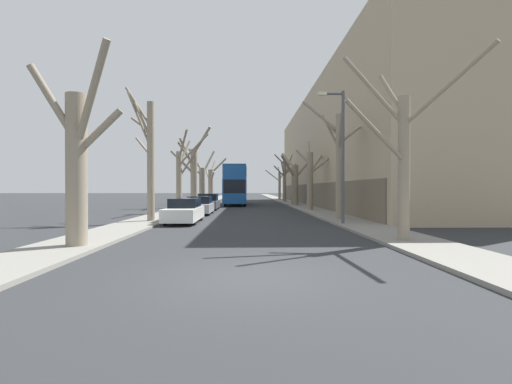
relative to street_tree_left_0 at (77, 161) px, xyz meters
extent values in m
plane|color=#2B2D30|center=(5.47, -3.63, -2.83)|extent=(300.00, 300.00, 0.00)
cube|color=gray|center=(-0.44, 46.37, -2.77)|extent=(2.46, 120.00, 0.12)
cube|color=gray|center=(11.39, 46.37, -2.77)|extent=(2.46, 120.00, 0.12)
cube|color=tan|center=(17.62, 29.48, 3.69)|extent=(10.00, 47.71, 13.05)
cube|color=#6B5E4C|center=(12.60, 29.48, -1.58)|extent=(0.12, 46.75, 2.50)
cylinder|color=gray|center=(-0.05, 0.05, -0.33)|extent=(0.65, 0.65, 5.01)
cylinder|color=gray|center=(0.69, -0.56, 1.91)|extent=(1.78, 1.52, 3.17)
cylinder|color=gray|center=(0.64, 0.09, 0.97)|extent=(1.56, 0.31, 1.57)
cylinder|color=gray|center=(-0.64, -0.16, 1.80)|extent=(1.45, 0.72, 2.38)
cylinder|color=gray|center=(-0.05, 8.64, 0.64)|extent=(0.42, 0.42, 6.94)
cylinder|color=gray|center=(-0.78, 8.91, 3.14)|extent=(1.63, 0.72, 3.39)
cylinder|color=gray|center=(-0.72, 9.48, 1.64)|extent=(1.50, 1.82, 1.38)
cylinder|color=gray|center=(-0.75, 9.14, 2.88)|extent=(1.54, 1.15, 1.12)
cylinder|color=gray|center=(-0.86, 8.96, 3.89)|extent=(1.77, 0.83, 2.49)
cylinder|color=gray|center=(-0.55, 8.77, 3.05)|extent=(1.17, 0.44, 2.23)
cylinder|color=gray|center=(0.00, 16.61, -0.35)|extent=(0.47, 0.47, 4.96)
cylinder|color=gray|center=(0.33, 17.18, 2.08)|extent=(0.87, 1.34, 2.17)
cylinder|color=gray|center=(1.13, 16.89, 2.35)|extent=(2.41, 0.75, 2.68)
cylinder|color=gray|center=(0.56, 16.85, 0.98)|extent=(1.32, 0.69, 1.99)
cylinder|color=gray|center=(0.55, 15.22, 2.51)|extent=(1.30, 2.92, 2.01)
cylinder|color=gray|center=(-0.01, 24.45, 0.20)|extent=(0.70, 0.70, 6.06)
cylinder|color=gray|center=(-1.13, 24.22, 1.81)|extent=(2.47, 0.74, 2.52)
cylinder|color=gray|center=(0.91, 23.70, 4.04)|extent=(2.13, 1.80, 2.67)
cylinder|color=gray|center=(-0.62, 23.87, 2.65)|extent=(1.55, 1.48, 3.22)
cylinder|color=gray|center=(-0.68, 23.80, 2.63)|extent=(1.65, 1.61, 2.43)
cylinder|color=gray|center=(-0.21, 32.56, -0.53)|extent=(0.77, 0.77, 4.61)
cylinder|color=gray|center=(0.48, 33.30, 2.46)|extent=(1.71, 1.82, 3.29)
cylinder|color=gray|center=(-1.02, 32.92, 1.47)|extent=(1.86, 1.02, 1.42)
cylinder|color=gray|center=(-1.06, 32.74, 2.78)|extent=(1.99, 0.68, 3.07)
cylinder|color=gray|center=(0.07, 40.29, -0.42)|extent=(0.76, 0.76, 4.82)
cylinder|color=gray|center=(1.18, 40.88, 2.59)|extent=(2.50, 1.50, 2.56)
cylinder|color=gray|center=(-0.42, 41.75, 0.94)|extent=(1.27, 3.15, 2.23)
cylinder|color=gray|center=(0.31, 41.18, 2.36)|extent=(0.80, 2.05, 2.27)
cylinder|color=gray|center=(0.35, 39.76, 0.92)|extent=(0.90, 1.36, 1.55)
cylinder|color=gray|center=(11.08, 0.93, -0.21)|extent=(0.41, 0.41, 5.25)
cylinder|color=gray|center=(10.83, 1.37, 2.59)|extent=(0.68, 1.07, 1.73)
cylinder|color=gray|center=(9.80, 0.16, 1.00)|extent=(2.69, 1.69, 1.89)
cylinder|color=gray|center=(11.86, -0.33, 2.38)|extent=(1.72, 2.65, 2.08)
cylinder|color=gray|center=(10.05, 1.09, 2.65)|extent=(2.19, 0.50, 2.60)
cylinder|color=gray|center=(11.07, 9.39, 0.40)|extent=(0.43, 0.43, 6.47)
cylinder|color=gray|center=(10.70, 10.06, 2.65)|extent=(0.92, 1.52, 2.39)
cylinder|color=gray|center=(11.80, 9.73, 2.42)|extent=(1.61, 0.86, 1.22)
cylinder|color=gray|center=(10.86, 8.22, 2.78)|extent=(0.58, 2.49, 2.69)
cylinder|color=gray|center=(10.04, 9.89, 3.59)|extent=(2.22, 1.18, 2.16)
cylinder|color=gray|center=(10.69, 10.11, 3.01)|extent=(0.92, 1.60, 1.59)
cylinder|color=gray|center=(11.05, 18.89, -0.25)|extent=(0.54, 0.54, 5.17)
cylinder|color=gray|center=(11.97, 18.65, 1.23)|extent=(2.00, 0.69, 1.68)
cylinder|color=gray|center=(10.52, 19.27, 1.92)|extent=(1.28, 0.99, 1.49)
cylinder|color=gray|center=(11.22, 20.17, 2.38)|extent=(0.54, 2.71, 2.56)
cylinder|color=gray|center=(11.91, 20.21, 1.52)|extent=(1.94, 2.84, 2.07)
cylinder|color=gray|center=(10.99, 27.89, -0.51)|extent=(0.79, 0.79, 4.64)
cylinder|color=gray|center=(10.40, 29.06, 2.39)|extent=(1.50, 2.60, 2.13)
cylinder|color=gray|center=(12.02, 28.45, 1.49)|extent=(2.38, 1.44, 2.63)
cylinder|color=gray|center=(10.14, 26.92, 1.54)|extent=(2.03, 2.28, 2.59)
cylinder|color=gray|center=(10.95, 38.25, 0.17)|extent=(0.52, 0.52, 6.00)
cylinder|color=gray|center=(10.65, 37.70, 1.89)|extent=(0.83, 1.33, 2.50)
cylinder|color=gray|center=(12.01, 38.23, 2.13)|extent=(2.25, 0.22, 2.21)
cylinder|color=gray|center=(10.14, 37.62, 1.61)|extent=(1.81, 1.48, 1.63)
cylinder|color=gray|center=(10.18, 37.64, 3.29)|extent=(1.73, 1.42, 1.47)
cylinder|color=gray|center=(11.39, 37.42, 2.26)|extent=(1.11, 1.88, 3.33)
cylinder|color=gray|center=(11.13, 47.51, -0.43)|extent=(0.43, 0.43, 4.82)
cylinder|color=gray|center=(11.84, 48.19, 1.93)|extent=(1.62, 1.54, 2.92)
cylinder|color=gray|center=(11.10, 48.46, 2.36)|extent=(0.20, 1.99, 1.38)
cylinder|color=gray|center=(9.91, 47.23, 1.37)|extent=(2.56, 0.73, 1.94)
cube|color=#19519E|center=(4.16, 30.61, -1.15)|extent=(2.56, 11.46, 2.66)
cube|color=#19519E|center=(4.16, 30.61, 0.92)|extent=(2.51, 11.23, 1.48)
cube|color=navy|center=(4.16, 30.61, 1.72)|extent=(2.51, 11.23, 0.12)
cube|color=black|center=(4.16, 30.61, -0.63)|extent=(2.59, 10.09, 1.38)
cube|color=black|center=(4.16, 30.61, 0.99)|extent=(2.59, 10.09, 1.13)
cube|color=black|center=(4.16, 24.90, -0.63)|extent=(2.30, 0.06, 1.45)
cylinder|color=black|center=(3.05, 27.17, -2.35)|extent=(0.30, 0.97, 0.97)
cylinder|color=black|center=(5.26, 27.17, -2.35)|extent=(0.30, 0.97, 0.97)
cylinder|color=black|center=(3.05, 33.82, -2.35)|extent=(0.30, 0.97, 0.97)
cylinder|color=black|center=(5.26, 33.82, -2.35)|extent=(0.30, 0.97, 0.97)
cube|color=silver|center=(1.87, 8.56, -2.31)|extent=(1.73, 4.59, 0.69)
cube|color=black|center=(1.87, 8.84, -1.70)|extent=(1.53, 2.39, 0.53)
cylinder|color=black|center=(1.11, 7.18, -2.51)|extent=(0.20, 0.64, 0.64)
cylinder|color=black|center=(2.63, 7.18, -2.51)|extent=(0.20, 0.64, 0.64)
cylinder|color=black|center=(1.11, 9.94, -2.51)|extent=(0.20, 0.64, 0.64)
cylinder|color=black|center=(2.63, 9.94, -2.51)|extent=(0.20, 0.64, 0.64)
cube|color=#9EA3AD|center=(1.87, 14.94, -2.33)|extent=(1.87, 4.03, 0.64)
cube|color=black|center=(1.87, 15.18, -1.73)|extent=(1.64, 2.10, 0.56)
cylinder|color=black|center=(1.05, 13.73, -2.51)|extent=(0.20, 0.65, 0.65)
cylinder|color=black|center=(2.69, 13.73, -2.51)|extent=(0.20, 0.65, 0.65)
cylinder|color=black|center=(1.05, 16.14, -2.51)|extent=(0.20, 0.65, 0.65)
cylinder|color=black|center=(2.69, 16.14, -2.51)|extent=(0.20, 0.65, 0.65)
cube|color=#4C5156|center=(1.87, 20.66, -2.32)|extent=(1.86, 4.24, 0.66)
cube|color=black|center=(1.87, 20.92, -1.66)|extent=(1.64, 2.21, 0.65)
cylinder|color=black|center=(1.05, 19.39, -2.53)|extent=(0.20, 0.61, 0.61)
cylinder|color=black|center=(2.69, 19.39, -2.53)|extent=(0.20, 0.61, 0.61)
cylinder|color=black|center=(1.05, 21.93, -2.53)|extent=(0.20, 0.61, 0.61)
cylinder|color=black|center=(2.69, 21.93, -2.53)|extent=(0.20, 0.61, 0.61)
cylinder|color=#4C4F54|center=(10.53, 6.73, 0.71)|extent=(0.16, 0.16, 7.09)
cylinder|color=#4C4F54|center=(9.98, 6.73, 4.11)|extent=(1.10, 0.11, 0.11)
cube|color=beige|center=(9.43, 6.73, 4.11)|extent=(0.44, 0.20, 0.16)
camera|label=1|loc=(5.45, -11.15, -0.89)|focal=24.00mm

